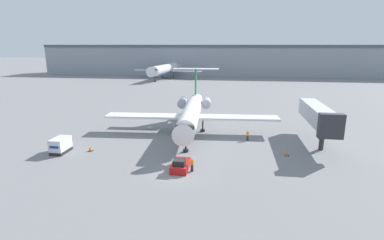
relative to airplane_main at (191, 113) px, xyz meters
The scene contains 11 objects.
ground_plane 17.82m from the airplane_main, 87.35° to the right, with size 600.00×600.00×0.00m, color slate.
terminal_building 102.63m from the airplane_main, 89.55° to the left, with size 180.00×16.80×14.89m.
airplane_main is the anchor object (origin of this frame).
pushback_tug 16.61m from the airplane_main, 86.68° to the right, with size 2.02×3.95×1.62m.
luggage_cart 21.44m from the airplane_main, 143.37° to the right, with size 1.87×3.18×2.14m.
worker_near_tug 17.08m from the airplane_main, 81.67° to the right, with size 0.40×0.25×1.79m.
worker_by_wing 10.56m from the airplane_main, 19.53° to the right, with size 0.40×0.24×1.62m.
traffic_cone_left 17.87m from the airplane_main, 138.55° to the right, with size 0.66×0.66×0.68m.
traffic_cone_right 17.90m from the airplane_main, 32.89° to the right, with size 0.58×0.58×0.83m.
airplane_parked_far_left 87.39m from the airplane_main, 105.36° to the left, with size 32.12×36.80×11.51m.
jet_bridge 20.44m from the airplane_main, ahead, with size 3.20×14.71×6.19m.
Camera 1 is at (6.34, -32.77, 15.04)m, focal length 28.00 mm.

